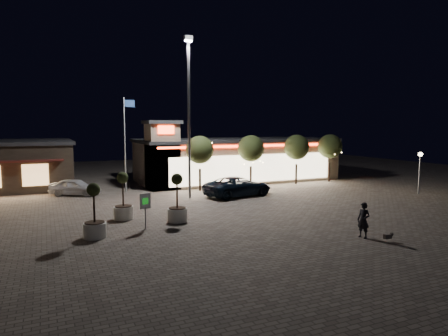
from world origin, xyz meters
name	(u,v)px	position (x,y,z in m)	size (l,w,h in m)	color
ground	(203,223)	(0.00, 0.00, 0.00)	(90.00, 90.00, 0.00)	#71665C
retail_building	(233,159)	(9.51, 15.82, 2.21)	(20.40, 8.40, 6.10)	tan
floodlight_pole	(189,108)	(2.00, 8.00, 7.02)	(0.60, 0.40, 12.38)	gray
flagpole	(126,136)	(-1.90, 13.00, 4.74)	(0.95, 0.10, 8.00)	white
lamp_post_east	(420,165)	(20.00, 2.00, 2.46)	(0.36, 0.36, 3.48)	gray
string_tree_a	(200,150)	(4.00, 11.00, 3.56)	(2.42, 2.42, 4.79)	#332319
string_tree_b	(251,149)	(9.00, 11.00, 3.56)	(2.42, 2.42, 4.79)	#332319
string_tree_c	(297,147)	(14.00, 11.00, 3.56)	(2.42, 2.42, 4.79)	#332319
string_tree_d	(330,146)	(18.00, 11.00, 3.56)	(2.42, 2.42, 4.79)	#332319
pickup_truck	(238,186)	(5.85, 7.27, 0.79)	(2.63, 5.69, 1.58)	black
white_sedan	(75,187)	(-6.09, 13.02, 0.69)	(1.63, 4.05, 1.38)	silver
pedestrian	(364,220)	(6.33, -6.10, 0.90)	(0.66, 0.43, 1.81)	black
dog	(389,236)	(7.00, -7.14, 0.30)	(0.56, 0.20, 0.30)	#59514C
planter_left	(123,205)	(-4.02, 2.95, 0.89)	(1.17, 1.17, 2.89)	white
planter_mid	(95,221)	(-6.07, -0.50, 0.87)	(1.14, 1.14, 2.81)	white
planter_right	(177,207)	(-1.21, 1.07, 0.89)	(1.17, 1.17, 2.87)	white
valet_sign	(145,204)	(-3.32, 0.18, 1.38)	(0.64, 0.23, 1.97)	gray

